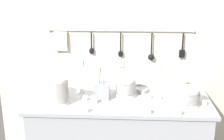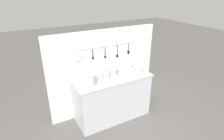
# 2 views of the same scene
# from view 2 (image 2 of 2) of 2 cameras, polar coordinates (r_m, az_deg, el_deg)

# --- Properties ---
(ground_plane) EXTENTS (20.00, 20.00, 0.00)m
(ground_plane) POSITION_cam_2_polar(r_m,az_deg,el_deg) (4.03, 0.10, -13.80)
(ground_plane) COLOR #514F4C
(counter) EXTENTS (1.51, 0.61, 0.91)m
(counter) POSITION_cam_2_polar(r_m,az_deg,el_deg) (3.77, 0.11, -8.35)
(counter) COLOR #9EA0A8
(counter) RESTS_ON ground
(back_wall) EXTENTS (2.31, 0.09, 1.75)m
(back_wall) POSITION_cam_2_polar(r_m,az_deg,el_deg) (3.83, -2.34, -0.58)
(back_wall) COLOR beige
(back_wall) RESTS_ON ground
(bowl_stack_wide_centre) EXTENTS (0.12, 0.12, 0.11)m
(bowl_stack_wide_centre) POSITION_cam_2_polar(r_m,az_deg,el_deg) (3.94, 5.54, 1.34)
(bowl_stack_wide_centre) COLOR white
(bowl_stack_wide_centre) RESTS_ON counter
(bowl_stack_nested_right) EXTENTS (0.17, 0.17, 0.17)m
(bowl_stack_nested_right) POSITION_cam_2_polar(r_m,az_deg,el_deg) (3.59, 0.25, -0.33)
(bowl_stack_nested_right) COLOR white
(bowl_stack_nested_right) RESTS_ON counter
(bowl_stack_tall_left) EXTENTS (0.13, 0.13, 0.23)m
(bowl_stack_tall_left) POSITION_cam_2_polar(r_m,az_deg,el_deg) (3.22, -6.15, -2.97)
(bowl_stack_tall_left) COLOR white
(bowl_stack_tall_left) RESTS_ON counter
(bowl_stack_short_front) EXTENTS (0.17, 0.17, 0.15)m
(bowl_stack_short_front) POSITION_cam_2_polar(r_m,az_deg,el_deg) (3.73, 8.30, 0.14)
(bowl_stack_short_front) COLOR white
(bowl_stack_short_front) RESTS_ON counter
(plate_stack) EXTENTS (0.23, 0.23, 0.07)m
(plate_stack) POSITION_cam_2_polar(r_m,az_deg,el_deg) (3.39, -8.69, -3.11)
(plate_stack) COLOR white
(plate_stack) RESTS_ON counter
(steel_mixing_bowl) EXTENTS (0.11, 0.11, 0.03)m
(steel_mixing_bowl) POSITION_cam_2_polar(r_m,az_deg,el_deg) (3.76, 1.52, -0.30)
(steel_mixing_bowl) COLOR #93969E
(steel_mixing_bowl) RESTS_ON counter
(cutlery_caddy) EXTENTS (0.12, 0.12, 0.28)m
(cutlery_caddy) POSITION_cam_2_polar(r_m,az_deg,el_deg) (3.47, -2.17, -1.55)
(cutlery_caddy) COLOR #93969E
(cutlery_caddy) RESTS_ON counter
(cup_mid_row) EXTENTS (0.04, 0.04, 0.04)m
(cup_mid_row) POSITION_cam_2_polar(r_m,az_deg,el_deg) (3.45, 5.60, -2.74)
(cup_mid_row) COLOR white
(cup_mid_row) RESTS_ON counter
(cup_by_caddy) EXTENTS (0.04, 0.04, 0.04)m
(cup_by_caddy) POSITION_cam_2_polar(r_m,az_deg,el_deg) (3.82, 9.78, -0.19)
(cup_by_caddy) COLOR white
(cup_by_caddy) RESTS_ON counter
(cup_front_right) EXTENTS (0.04, 0.04, 0.04)m
(cup_front_right) POSITION_cam_2_polar(r_m,az_deg,el_deg) (3.52, -5.72, -2.19)
(cup_front_right) COLOR white
(cup_front_right) RESTS_ON counter
(cup_back_left) EXTENTS (0.04, 0.04, 0.04)m
(cup_back_left) POSITION_cam_2_polar(r_m,az_deg,el_deg) (3.38, -1.95, -3.20)
(cup_back_left) COLOR white
(cup_back_left) RESTS_ON counter
(cup_beside_plates) EXTENTS (0.04, 0.04, 0.04)m
(cup_beside_plates) POSITION_cam_2_polar(r_m,az_deg,el_deg) (3.70, 4.57, -0.73)
(cup_beside_plates) COLOR white
(cup_beside_plates) RESTS_ON counter
(cup_edge_far) EXTENTS (0.04, 0.04, 0.04)m
(cup_edge_far) POSITION_cam_2_polar(r_m,az_deg,el_deg) (3.67, 3.35, -0.91)
(cup_edge_far) COLOR white
(cup_edge_far) RESTS_ON counter
(cup_edge_near) EXTENTS (0.04, 0.04, 0.04)m
(cup_edge_near) POSITION_cam_2_polar(r_m,az_deg,el_deg) (3.83, 7.05, -0.00)
(cup_edge_near) COLOR white
(cup_edge_near) RESTS_ON counter
(cup_back_right) EXTENTS (0.04, 0.04, 0.04)m
(cup_back_right) POSITION_cam_2_polar(r_m,az_deg,el_deg) (3.39, -3.74, -3.14)
(cup_back_right) COLOR white
(cup_back_right) RESTS_ON counter
(cup_front_left) EXTENTS (0.04, 0.04, 0.04)m
(cup_front_left) POSITION_cam_2_polar(r_m,az_deg,el_deg) (3.23, -1.39, -4.61)
(cup_front_left) COLOR white
(cup_front_left) RESTS_ON counter
(cup_centre) EXTENTS (0.04, 0.04, 0.04)m
(cup_centre) POSITION_cam_2_polar(r_m,az_deg,el_deg) (3.57, 8.66, -1.95)
(cup_centre) COLOR white
(cup_centre) RESTS_ON counter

